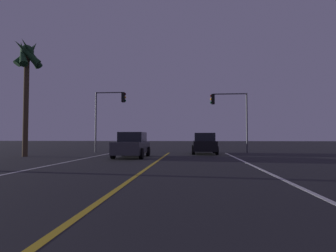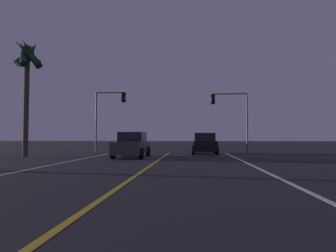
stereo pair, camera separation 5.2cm
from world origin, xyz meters
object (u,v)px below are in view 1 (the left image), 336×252
(car_ahead_far, at_px, (204,144))
(car_oncoming, at_px, (132,145))
(street_lamp_right_near, at_px, (330,22))
(traffic_light_near_right, at_px, (229,108))
(traffic_light_near_left, at_px, (110,108))
(palm_tree_left_mid, at_px, (27,63))

(car_ahead_far, distance_m, car_oncoming, 6.69)
(street_lamp_right_near, bearing_deg, traffic_light_near_right, -85.67)
(traffic_light_near_left, height_order, street_lamp_right_near, street_lamp_right_near)
(car_oncoming, relative_size, street_lamp_right_near, 0.54)
(traffic_light_near_right, bearing_deg, car_oncoming, 40.36)
(traffic_light_near_left, bearing_deg, car_oncoming, -61.22)
(traffic_light_near_left, height_order, palm_tree_left_mid, palm_tree_left_mid)
(car_ahead_far, height_order, car_oncoming, same)
(car_ahead_far, bearing_deg, traffic_light_near_left, 77.92)
(traffic_light_near_right, relative_size, palm_tree_left_mid, 0.62)
(car_ahead_far, xyz_separation_m, traffic_light_near_right, (2.24, 1.81, 3.08))
(car_ahead_far, height_order, traffic_light_near_left, traffic_light_near_left)
(traffic_light_near_left, bearing_deg, street_lamp_right_near, -52.36)
(street_lamp_right_near, bearing_deg, palm_tree_left_mid, -29.98)
(palm_tree_left_mid, bearing_deg, street_lamp_right_near, -29.98)
(car_ahead_far, xyz_separation_m, palm_tree_left_mid, (-12.70, -4.28, 5.83))
(traffic_light_near_right, distance_m, street_lamp_right_near, 15.47)
(car_ahead_far, relative_size, car_oncoming, 1.00)
(car_oncoming, bearing_deg, palm_tree_left_mid, -90.83)
(car_oncoming, height_order, street_lamp_right_near, street_lamp_right_near)
(car_oncoming, distance_m, palm_tree_left_mid, 9.62)
(car_ahead_far, height_order, street_lamp_right_near, street_lamp_right_near)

